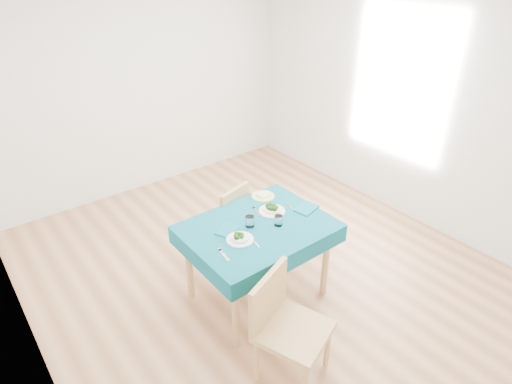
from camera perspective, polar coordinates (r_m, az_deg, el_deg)
room_shell at (r=3.67m, az=-0.00°, el=6.77°), size 4.02×4.52×2.73m
table at (r=3.81m, az=0.25°, el=-9.24°), size 1.20×0.91×0.76m
chair_near at (r=3.07m, az=5.21°, el=-16.09°), size 0.61×0.64×1.16m
chair_far at (r=4.24m, az=-4.50°, el=-3.45°), size 0.46×0.49×0.93m
bowl_near at (r=3.41m, az=-2.17°, el=-5.98°), size 0.22×0.22×0.07m
bowl_far at (r=3.76m, az=2.14°, el=-2.17°), size 0.23×0.23×0.07m
fork_near at (r=3.28m, az=-4.30°, el=-8.36°), size 0.05×0.17×0.00m
knife_near at (r=3.41m, az=-0.39°, el=-6.51°), size 0.05×0.19×0.00m
fork_far at (r=3.77m, az=0.07°, el=-2.65°), size 0.07×0.17×0.00m
knife_far at (r=3.84m, az=4.70°, el=-2.07°), size 0.07×0.21×0.00m
napkin_near at (r=3.53m, az=-3.80°, el=-5.08°), size 0.24×0.21×0.01m
napkin_far at (r=3.83m, az=6.74°, el=-2.19°), size 0.24×0.19×0.01m
tumbler_center at (r=3.56m, az=-0.84°, el=-3.94°), size 0.07×0.07×0.10m
tumbler_side at (r=3.58m, az=3.00°, el=-3.81°), size 0.07×0.07×0.09m
side_plate at (r=4.00m, az=0.95°, el=-0.55°), size 0.21×0.21×0.01m
bread_slice at (r=3.99m, az=0.95°, el=-0.39°), size 0.10×0.10×0.01m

